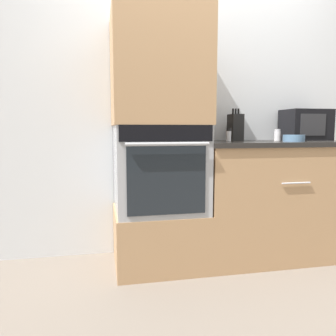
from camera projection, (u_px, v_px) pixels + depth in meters
The scene contains 12 objects.
ground_plane at pixel (214, 277), 2.27m from camera, with size 12.00×12.00×0.00m, color #6B6056.
wall_back at pixel (191, 102), 2.74m from camera, with size 8.00×0.05×2.50m.
oven_cabinet_base at pixel (159, 237), 2.47m from camera, with size 0.66×0.60×0.42m.
wall_oven at pixel (159, 168), 2.41m from camera, with size 0.64×0.64×0.63m.
oven_cabinet_upper at pixel (159, 70), 2.33m from camera, with size 0.66×0.60×0.79m.
counter_unit at pixel (273, 199), 2.63m from camera, with size 1.21×0.63×0.93m.
microwave at pixel (305, 125), 2.77m from camera, with size 0.37×0.27×0.26m.
knife_block at pixel (235, 127), 2.66m from camera, with size 0.09×0.14×0.26m.
bowl at pixel (294, 138), 2.47m from camera, with size 0.16×0.16×0.05m.
condiment_jar_near at pixel (209, 136), 2.65m from camera, with size 0.04×0.04×0.08m.
condiment_jar_mid at pixel (277, 135), 2.66m from camera, with size 0.05×0.05×0.09m.
condiment_jar_far at pixel (229, 135), 2.54m from camera, with size 0.04×0.04×0.10m.
Camera 1 is at (-0.75, -2.06, 1.01)m, focal length 35.00 mm.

